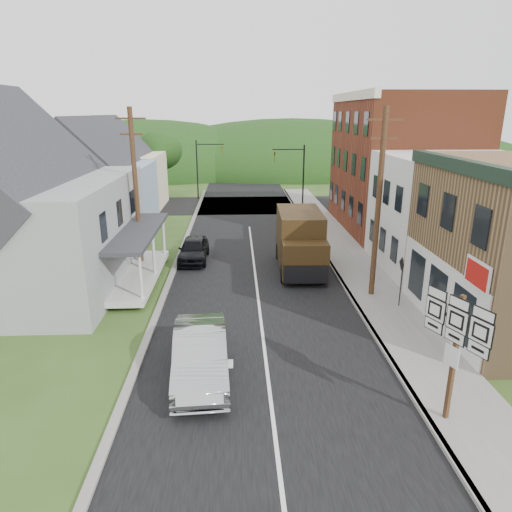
{
  "coord_description": "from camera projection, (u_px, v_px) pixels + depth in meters",
  "views": [
    {
      "loc": [
        -1.0,
        -17.17,
        8.72
      ],
      "look_at": [
        -0.11,
        3.42,
        2.2
      ],
      "focal_mm": 32.0,
      "sensor_mm": 36.0,
      "label": 1
    }
  ],
  "objects": [
    {
      "name": "tree_left_d",
      "position": [
        159.0,
        150.0,
        47.66
      ],
      "size": [
        4.8,
        4.8,
        6.94
      ],
      "color": "#382616",
      "rests_on": "ground"
    },
    {
      "name": "utility_pole_right",
      "position": [
        378.0,
        204.0,
        21.18
      ],
      "size": [
        1.6,
        0.26,
        9.0
      ],
      "color": "#472D19",
      "rests_on": "ground"
    },
    {
      "name": "storefront_red",
      "position": [
        400.0,
        164.0,
        34.18
      ],
      "size": [
        8.0,
        12.0,
        10.0
      ],
      "primitive_type": "cube",
      "color": "brown",
      "rests_on": "ground"
    },
    {
      "name": "traffic_signal_left",
      "position": [
        204.0,
        163.0,
        46.76
      ],
      "size": [
        2.87,
        0.2,
        6.0
      ],
      "color": "black",
      "rests_on": "ground"
    },
    {
      "name": "tree_left_c",
      "position": [
        5.0,
        149.0,
        35.49
      ],
      "size": [
        5.8,
        5.8,
        8.41
      ],
      "color": "#382616",
      "rests_on": "ground"
    },
    {
      "name": "warning_sign",
      "position": [
        401.0,
        275.0,
        20.7
      ],
      "size": [
        0.1,
        0.66,
        2.37
      ],
      "rotation": [
        0.0,
        0.0,
        -0.02
      ],
      "color": "black",
      "rests_on": "sidewalk_right"
    },
    {
      "name": "house_gray",
      "position": [
        18.0,
        205.0,
        22.96
      ],
      "size": [
        10.2,
        12.24,
        8.35
      ],
      "color": "gray",
      "rests_on": "ground"
    },
    {
      "name": "traffic_signal_right",
      "position": [
        296.0,
        171.0,
        40.45
      ],
      "size": [
        2.87,
        0.2,
        6.0
      ],
      "color": "black",
      "rests_on": "ground"
    },
    {
      "name": "utility_pole_left",
      "position": [
        136.0,
        190.0,
        24.97
      ],
      "size": [
        1.6,
        0.26,
        9.0
      ],
      "color": "#472D19",
      "rests_on": "ground"
    },
    {
      "name": "house_cream",
      "position": [
        123.0,
        169.0,
        42.2
      ],
      "size": [
        7.14,
        8.16,
        7.28
      ],
      "color": "beige",
      "rests_on": "ground"
    },
    {
      "name": "storefront_white",
      "position": [
        455.0,
        214.0,
        25.65
      ],
      "size": [
        8.0,
        7.0,
        6.5
      ],
      "primitive_type": "cube",
      "color": "silver",
      "rests_on": "ground"
    },
    {
      "name": "curb_right",
      "position": [
        332.0,
        266.0,
        26.81
      ],
      "size": [
        0.2,
        55.0,
        0.15
      ],
      "primitive_type": "cube",
      "color": "slate",
      "rests_on": "ground"
    },
    {
      "name": "ground",
      "position": [
        262.0,
        331.0,
        19.02
      ],
      "size": [
        120.0,
        120.0,
        0.0
      ],
      "primitive_type": "plane",
      "color": "#2D4719",
      "rests_on": "ground"
    },
    {
      "name": "house_blue",
      "position": [
        101.0,
        183.0,
        33.65
      ],
      "size": [
        7.14,
        8.16,
        7.28
      ],
      "color": "#8093AF",
      "rests_on": "ground"
    },
    {
      "name": "forested_ridge",
      "position": [
        242.0,
        170.0,
        71.41
      ],
      "size": [
        90.0,
        30.0,
        16.0
      ],
      "primitive_type": "ellipsoid",
      "color": "black",
      "rests_on": "ground"
    },
    {
      "name": "cross_road",
      "position": [
        247.0,
        205.0,
        44.74
      ],
      "size": [
        60.0,
        9.0,
        0.02
      ],
      "primitive_type": "cube",
      "color": "black",
      "rests_on": "ground"
    },
    {
      "name": "route_sign_cluster",
      "position": [
        455.0,
        341.0,
        12.63
      ],
      "size": [
        0.91,
        2.08,
        3.87
      ],
      "rotation": [
        0.0,
        0.0,
        0.39
      ],
      "color": "#472D19",
      "rests_on": "sidewalk_right"
    },
    {
      "name": "sidewalk_right",
      "position": [
        354.0,
        266.0,
        26.86
      ],
      "size": [
        2.8,
        55.0,
        0.15
      ],
      "primitive_type": "cube",
      "color": "slate",
      "rests_on": "ground"
    },
    {
      "name": "dark_sedan",
      "position": [
        194.0,
        250.0,
        27.78
      ],
      "size": [
        1.78,
        4.25,
        1.44
      ],
      "primitive_type": "imported",
      "rotation": [
        0.0,
        0.0,
        -0.02
      ],
      "color": "black",
      "rests_on": "ground"
    },
    {
      "name": "road",
      "position": [
        253.0,
        258.0,
        28.55
      ],
      "size": [
        9.0,
        90.0,
        0.02
      ],
      "primitive_type": "cube",
      "color": "black",
      "rests_on": "ground"
    },
    {
      "name": "silver_sedan",
      "position": [
        200.0,
        355.0,
        15.51
      ],
      "size": [
        2.12,
        5.21,
        1.68
      ],
      "primitive_type": "imported",
      "rotation": [
        0.0,
        0.0,
        0.07
      ],
      "color": "#A1A2A6",
      "rests_on": "ground"
    },
    {
      "name": "curb_left",
      "position": [
        174.0,
        268.0,
        26.43
      ],
      "size": [
        0.3,
        55.0,
        0.12
      ],
      "primitive_type": "cube",
      "color": "slate",
      "rests_on": "ground"
    },
    {
      "name": "delivery_van",
      "position": [
        300.0,
        241.0,
        25.93
      ],
      "size": [
        2.62,
        6.02,
        3.33
      ],
      "rotation": [
        0.0,
        0.0,
        -0.03
      ],
      "color": "black",
      "rests_on": "ground"
    }
  ]
}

